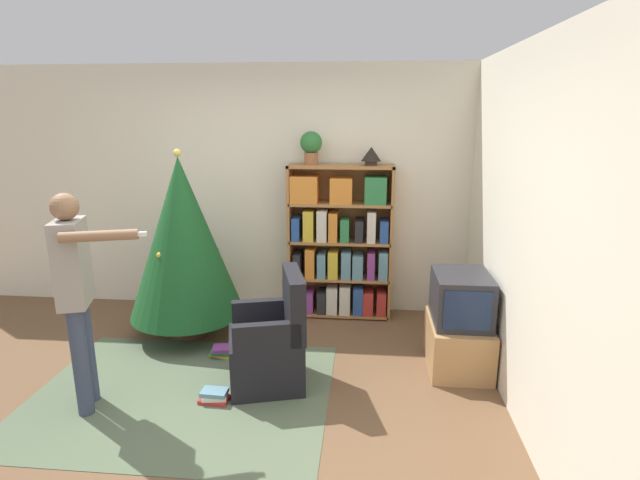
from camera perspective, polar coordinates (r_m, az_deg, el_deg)
ground_plane at (r=4.00m, az=-10.58°, el=-17.76°), size 14.00×14.00×0.00m
wall_back at (r=5.40m, az=-5.41°, el=5.67°), size 8.00×0.10×2.60m
wall_right at (r=3.52m, az=23.69°, el=-0.17°), size 0.10×8.00×2.60m
area_rug at (r=4.17m, az=-15.51°, el=-16.56°), size 2.27×1.78×0.01m
bookshelf at (r=5.19m, az=2.27°, el=-0.58°), size 1.07×0.32×1.60m
tv_stand at (r=4.47m, az=15.46°, el=-11.36°), size 0.49×0.71×0.42m
television at (r=4.31m, az=15.83°, el=-6.39°), size 0.45×0.57×0.41m
game_remote at (r=4.17m, az=14.12°, el=-9.90°), size 0.04×0.12×0.02m
christmas_tree at (r=4.84m, az=-15.37°, el=0.19°), size 1.07×1.07×1.80m
armchair at (r=4.04m, az=-5.64°, el=-11.95°), size 0.70×0.69×0.92m
standing_person at (r=3.87m, az=-26.11°, el=-4.72°), size 0.71×0.45×1.59m
potted_plant at (r=5.06m, az=-1.03°, el=10.76°), size 0.22×0.22×0.33m
table_lamp at (r=5.03m, az=5.87°, el=9.66°), size 0.20×0.20×0.18m
book_pile_near_tree at (r=4.63m, az=-11.09°, el=-12.44°), size 0.24×0.18×0.10m
book_pile_by_chair at (r=4.00m, az=-11.96°, el=-17.09°), size 0.23×0.16×0.09m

